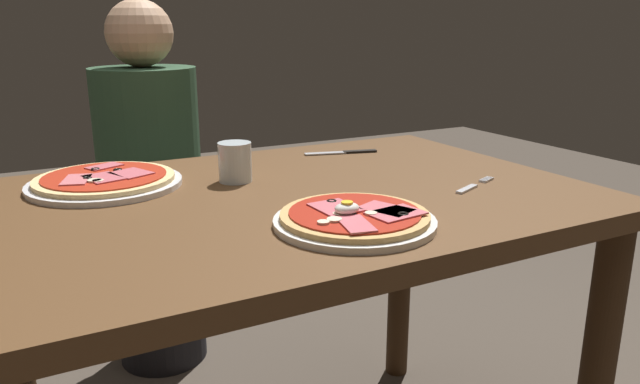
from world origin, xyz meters
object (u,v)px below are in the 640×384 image
(pizza_foreground, at_px, (355,218))
(diner_person, at_px, (153,200))
(dining_table, at_px, (291,249))
(water_glass_near, at_px, (235,165))
(fork, at_px, (473,186))
(knife, at_px, (346,152))
(pizza_across_left, at_px, (105,181))

(pizza_foreground, height_order, diner_person, diner_person)
(dining_table, bearing_deg, diner_person, 97.61)
(water_glass_near, bearing_deg, diner_person, 93.53)
(dining_table, distance_m, water_glass_near, 0.22)
(fork, bearing_deg, knife, 98.53)
(dining_table, distance_m, pizza_foreground, 0.27)
(pizza_foreground, height_order, water_glass_near, water_glass_near)
(dining_table, bearing_deg, fork, -22.01)
(fork, xyz_separation_m, knife, (-0.06, 0.42, 0.00))
(water_glass_near, height_order, fork, water_glass_near)
(pizza_across_left, xyz_separation_m, diner_person, (0.22, 0.59, -0.23))
(pizza_across_left, relative_size, knife, 1.64)
(dining_table, height_order, fork, fork)
(dining_table, relative_size, fork, 8.03)
(pizza_foreground, bearing_deg, water_glass_near, 101.45)
(knife, bearing_deg, fork, -81.47)
(pizza_across_left, bearing_deg, pizza_foreground, -54.20)
(water_glass_near, height_order, diner_person, diner_person)
(pizza_foreground, relative_size, water_glass_near, 3.25)
(pizza_foreground, bearing_deg, fork, 15.22)
(water_glass_near, relative_size, fork, 0.57)
(pizza_across_left, distance_m, knife, 0.62)
(diner_person, bearing_deg, knife, 126.77)
(pizza_across_left, bearing_deg, dining_table, -34.70)
(pizza_across_left, height_order, water_glass_near, water_glass_near)
(water_glass_near, xyz_separation_m, knife, (0.36, 0.14, -0.03))
(dining_table, xyz_separation_m, pizza_foreground, (0.01, -0.24, 0.13))
(dining_table, bearing_deg, pizza_across_left, 145.30)
(fork, bearing_deg, dining_table, 157.99)
(pizza_foreground, xyz_separation_m, pizza_across_left, (-0.33, 0.46, -0.00))
(pizza_foreground, bearing_deg, pizza_across_left, 125.80)
(pizza_across_left, relative_size, water_glass_near, 3.69)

